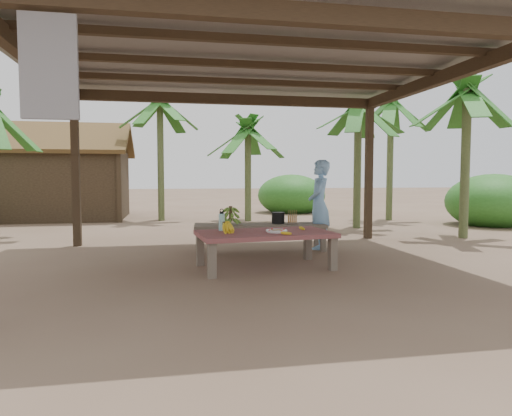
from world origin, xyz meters
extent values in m
plane|color=brown|center=(0.00, 0.00, 0.00)|extent=(80.00, 80.00, 0.00)
cube|color=black|center=(-2.80, 2.30, 1.35)|extent=(0.13, 0.13, 2.70)
cube|color=black|center=(2.80, 2.30, 1.35)|extent=(0.13, 0.13, 2.70)
cube|color=black|center=(0.00, -2.30, 2.70)|extent=(5.80, 0.14, 0.18)
cube|color=black|center=(0.00, 2.30, 2.70)|extent=(5.80, 0.14, 0.18)
cube|color=black|center=(-2.80, 0.00, 2.70)|extent=(0.14, 4.80, 0.18)
cube|color=black|center=(2.80, 0.00, 2.70)|extent=(0.14, 4.80, 0.18)
cube|color=slate|center=(0.00, 0.00, 2.92)|extent=(6.60, 5.60, 0.06)
cube|color=slate|center=(-2.10, -2.30, 2.15)|extent=(0.45, 0.05, 0.85)
cube|color=brown|center=(-0.65, -0.77, 0.22)|extent=(0.11, 0.11, 0.44)
cube|color=brown|center=(0.98, -0.60, 0.22)|extent=(0.11, 0.11, 0.44)
cube|color=brown|center=(-0.74, 0.06, 0.22)|extent=(0.11, 0.11, 0.44)
cube|color=brown|center=(0.89, 0.24, 0.22)|extent=(0.11, 0.11, 0.44)
cube|color=maroon|center=(0.12, -0.27, 0.47)|extent=(1.90, 1.19, 0.06)
cube|color=brown|center=(-0.70, 1.02, 0.20)|extent=(0.09, 0.09, 0.40)
cube|color=brown|center=(1.35, 0.85, 0.20)|extent=(0.09, 0.09, 0.40)
cube|color=brown|center=(-0.67, 1.48, 0.20)|extent=(0.09, 0.09, 0.40)
cube|color=brown|center=(1.39, 1.31, 0.20)|extent=(0.09, 0.09, 0.40)
cube|color=brown|center=(0.34, 1.17, 0.42)|extent=(2.24, 0.78, 0.05)
cylinder|color=white|center=(0.27, -0.36, 0.51)|extent=(0.27, 0.27, 0.01)
cylinder|color=white|center=(0.27, -0.36, 0.52)|extent=(0.29, 0.29, 0.02)
cube|color=brown|center=(0.27, -0.36, 0.53)|extent=(0.16, 0.12, 0.02)
ellipsoid|color=yellow|center=(0.33, -0.64, 0.52)|extent=(0.17, 0.09, 0.04)
ellipsoid|color=yellow|center=(0.69, -0.14, 0.52)|extent=(0.10, 0.15, 0.04)
cylinder|color=#3EC4C4|center=(-0.44, -0.02, 0.62)|extent=(0.08, 0.08, 0.24)
cylinder|color=black|center=(-0.44, -0.02, 0.75)|extent=(0.06, 0.06, 0.03)
torus|color=black|center=(-0.44, -0.02, 0.78)|extent=(0.05, 0.01, 0.05)
cylinder|color=black|center=(0.67, 1.23, 0.54)|extent=(0.22, 0.22, 0.19)
imported|color=#77ACE2|center=(1.39, 1.19, 0.77)|extent=(0.55, 0.66, 1.54)
cube|color=black|center=(-4.50, 8.00, 1.00)|extent=(4.00, 3.00, 2.00)
cube|color=brown|center=(-4.50, 7.15, 2.35)|extent=(4.40, 1.73, 1.00)
cube|color=brown|center=(-4.50, 8.85, 2.35)|extent=(4.40, 1.73, 1.00)
cylinder|color=#596638|center=(3.31, 4.06, 1.49)|extent=(0.18, 0.18, 2.98)
cylinder|color=#596638|center=(1.00, 6.24, 1.31)|extent=(0.18, 0.18, 2.61)
cylinder|color=#596638|center=(-1.39, 6.83, 1.70)|extent=(0.18, 0.18, 3.40)
cylinder|color=#596638|center=(4.74, 1.98, 1.51)|extent=(0.18, 0.18, 3.01)
cylinder|color=#596638|center=(5.02, 5.76, 1.69)|extent=(0.18, 0.18, 3.38)
camera|label=1|loc=(-1.14, -6.33, 1.26)|focal=32.00mm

